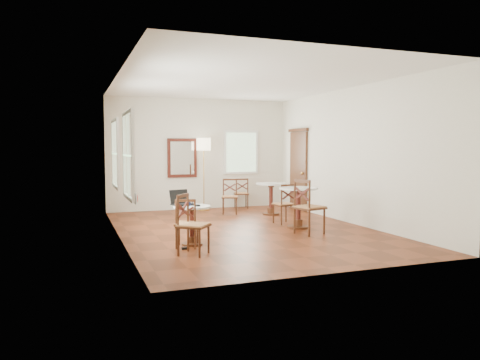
% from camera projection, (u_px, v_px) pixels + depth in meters
% --- Properties ---
extents(ground, '(7.00, 7.00, 0.00)m').
position_uv_depth(ground, '(245.00, 230.00, 9.47)').
color(ground, '#622710').
rests_on(ground, ground).
extents(room_shell, '(5.02, 7.02, 3.01)m').
position_uv_depth(room_shell, '(238.00, 137.00, 9.58)').
color(room_shell, silver).
rests_on(room_shell, ground).
extents(cafe_table_near, '(0.64, 0.64, 0.68)m').
position_uv_depth(cafe_table_near, '(192.00, 221.00, 7.95)').
color(cafe_table_near, '#482512').
rests_on(cafe_table_near, ground).
extents(cafe_table_mid, '(0.80, 0.80, 0.85)m').
position_uv_depth(cafe_table_mid, '(298.00, 203.00, 9.62)').
color(cafe_table_mid, '#482512').
rests_on(cafe_table_mid, ground).
extents(cafe_table_back, '(0.75, 0.75, 0.79)m').
position_uv_depth(cafe_table_back, '(271.00, 195.00, 11.56)').
color(cafe_table_back, '#482512').
rests_on(cafe_table_back, ground).
extents(chair_near_a, '(0.50, 0.50, 0.83)m').
position_uv_depth(chair_near_a, '(187.00, 223.00, 7.75)').
color(chair_near_a, '#482512').
rests_on(chair_near_a, ground).
extents(chair_near_b, '(0.62, 0.62, 0.95)m').
position_uv_depth(chair_near_b, '(192.00, 225.00, 7.23)').
color(chair_near_b, '#482512').
rests_on(chair_near_b, ground).
extents(chair_mid_a, '(0.45, 0.45, 0.88)m').
position_uv_depth(chair_mid_a, '(284.00, 204.00, 10.17)').
color(chair_mid_a, '#482512').
rests_on(chair_mid_a, ground).
extents(chair_mid_b, '(0.61, 0.61, 1.07)m').
position_uv_depth(chair_mid_b, '(308.00, 207.00, 8.95)').
color(chair_mid_b, '#482512').
rests_on(chair_mid_b, ground).
extents(chair_back_a, '(0.46, 0.46, 0.84)m').
position_uv_depth(chair_back_a, '(241.00, 193.00, 12.81)').
color(chair_back_a, '#482512').
rests_on(chair_back_a, ground).
extents(chair_back_b, '(0.52, 0.52, 0.89)m').
position_uv_depth(chair_back_b, '(230.00, 196.00, 11.75)').
color(chair_back_b, '#482512').
rests_on(chair_back_b, ground).
extents(floor_lamp, '(0.38, 0.38, 1.93)m').
position_uv_depth(floor_lamp, '(204.00, 149.00, 12.31)').
color(floor_lamp, '#BF8C3F').
rests_on(floor_lamp, ground).
extents(laptop, '(0.44, 0.40, 0.26)m').
position_uv_depth(laptop, '(181.00, 201.00, 8.08)').
color(laptop, black).
rests_on(laptop, cafe_table_near).
extents(mouse, '(0.11, 0.08, 0.04)m').
position_uv_depth(mouse, '(198.00, 205.00, 7.87)').
color(mouse, black).
rests_on(mouse, cafe_table_near).
extents(navy_mug, '(0.13, 0.09, 0.10)m').
position_uv_depth(navy_mug, '(188.00, 203.00, 7.96)').
color(navy_mug, '#0F1635').
rests_on(navy_mug, cafe_table_near).
extents(water_glass, '(0.06, 0.06, 0.10)m').
position_uv_depth(water_glass, '(187.00, 203.00, 7.88)').
color(water_glass, white).
rests_on(water_glass, cafe_table_near).
extents(power_adapter, '(0.11, 0.06, 0.04)m').
position_uv_depth(power_adapter, '(185.00, 248.00, 7.61)').
color(power_adapter, black).
rests_on(power_adapter, ground).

